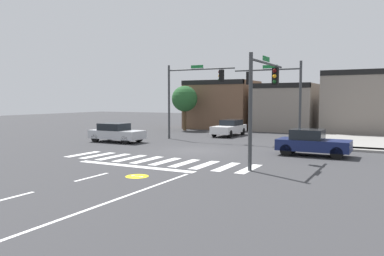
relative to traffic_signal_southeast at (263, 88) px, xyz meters
The scene contains 13 objects.
ground_plane 7.36m from the traffic_signal_southeast, 151.04° to the left, with size 120.00×120.00×0.00m, color #353538.
crosswalk_near 6.86m from the traffic_signal_southeast, 164.98° to the right, with size 11.10×2.70×0.01m.
lane_markings 10.72m from the traffic_signal_southeast, 115.92° to the right, with size 6.80×20.25×0.01m.
bike_detector_marking 7.70m from the traffic_signal_southeast, 125.37° to the right, with size 1.01×1.01×0.01m.
curb_corner_northeast 13.36m from the traffic_signal_southeast, 76.39° to the left, with size 10.00×10.60×0.15m.
storefront_row 22.45m from the traffic_signal_southeast, 100.77° to the left, with size 22.23×6.27×6.04m.
traffic_signal_southeast is the anchor object (origin of this frame).
traffic_signal_northeast 8.90m from the traffic_signal_southeast, 101.20° to the left, with size 5.01×0.32×6.02m.
traffic_signal_northwest 12.63m from the traffic_signal_southeast, 134.80° to the left, with size 5.99×0.32×6.17m.
car_white 15.90m from the traffic_signal_southeast, 118.50° to the left, with size 1.71×4.67×1.45m.
car_silver 14.36m from the traffic_signal_southeast, 160.46° to the left, with size 4.26×1.92×1.47m.
car_navy 5.63m from the traffic_signal_southeast, 69.68° to the left, with size 4.12×1.92×1.55m.
roadside_tree 22.04m from the traffic_signal_southeast, 129.37° to the left, with size 2.74×2.74×4.77m.
Camera 1 is at (11.40, -21.82, 3.32)m, focal length 35.93 mm.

